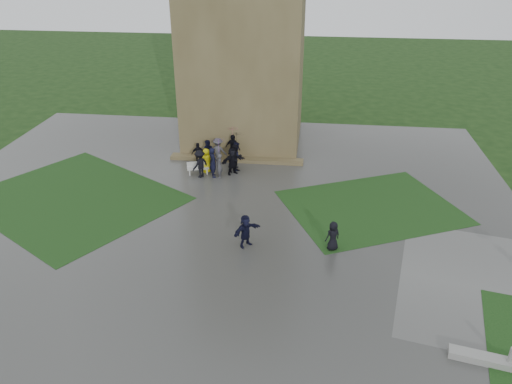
# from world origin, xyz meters

# --- Properties ---
(ground) EXTENTS (120.00, 120.00, 0.00)m
(ground) POSITION_xyz_m (0.00, 0.00, 0.00)
(ground) COLOR black
(plaza) EXTENTS (34.00, 34.00, 0.02)m
(plaza) POSITION_xyz_m (0.00, 2.00, 0.01)
(plaza) COLOR #373735
(plaza) RESTS_ON ground
(lawn_inset_left) EXTENTS (14.10, 13.46, 0.01)m
(lawn_inset_left) POSITION_xyz_m (-8.50, 4.00, 0.03)
(lawn_inset_left) COLOR #153412
(lawn_inset_left) RESTS_ON plaza
(lawn_inset_right) EXTENTS (11.12, 10.15, 0.01)m
(lawn_inset_right) POSITION_xyz_m (8.50, 5.00, 0.03)
(lawn_inset_right) COLOR #153412
(lawn_inset_right) RESTS_ON plaza
(tower) EXTENTS (8.00, 8.00, 18.00)m
(tower) POSITION_xyz_m (0.00, 15.00, 9.00)
(tower) COLOR brown
(tower) RESTS_ON ground
(tower_plinth) EXTENTS (9.00, 0.80, 0.22)m
(tower_plinth) POSITION_xyz_m (0.00, 10.60, 0.13)
(tower_plinth) COLOR brown
(tower_plinth) RESTS_ON plaza
(bench) EXTENTS (1.44, 0.82, 0.80)m
(bench) POSITION_xyz_m (-2.11, 8.23, 0.43)
(bench) COLOR beige
(bench) RESTS_ON plaza
(visitor_cluster) EXTENTS (3.77, 3.75, 2.57)m
(visitor_cluster) POSITION_xyz_m (-0.70, 9.07, 1.12)
(visitor_cluster) COLOR black
(visitor_cluster) RESTS_ON plaza
(pedestrian_mid) EXTENTS (1.48, 1.51, 1.68)m
(pedestrian_mid) POSITION_xyz_m (2.06, 0.30, 0.86)
(pedestrian_mid) COLOR black
(pedestrian_mid) RESTS_ON plaza
(pedestrian_near) EXTENTS (0.88, 0.79, 1.49)m
(pedestrian_near) POSITION_xyz_m (6.24, 0.49, 0.77)
(pedestrian_near) COLOR black
(pedestrian_near) RESTS_ON plaza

